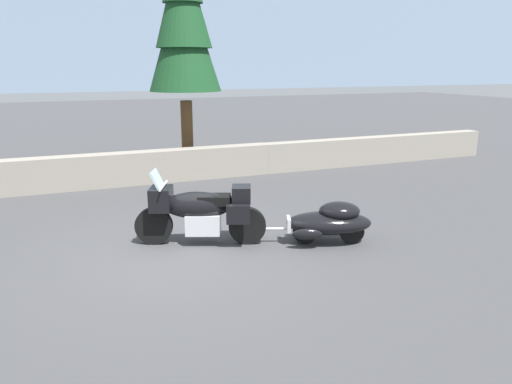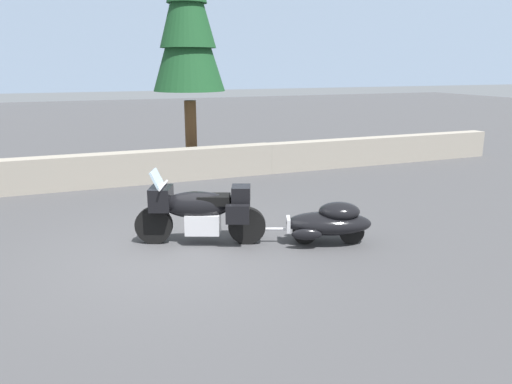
# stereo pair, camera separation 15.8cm
# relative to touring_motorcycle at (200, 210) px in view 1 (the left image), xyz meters

# --- Properties ---
(ground_plane) EXTENTS (80.00, 80.00, 0.00)m
(ground_plane) POSITION_rel_touring_motorcycle_xyz_m (-0.51, -0.36, -0.62)
(ground_plane) COLOR #424244
(stone_guard_wall) EXTENTS (24.00, 0.54, 0.90)m
(stone_guard_wall) POSITION_rel_touring_motorcycle_xyz_m (-0.97, 5.09, -0.18)
(stone_guard_wall) COLOR gray
(stone_guard_wall) RESTS_ON ground
(distant_ridgeline) EXTENTS (240.00, 80.00, 16.00)m
(distant_ridgeline) POSITION_rel_touring_motorcycle_xyz_m (-0.51, 95.12, 7.38)
(distant_ridgeline) COLOR #7F93AD
(distant_ridgeline) RESTS_ON ground
(touring_motorcycle) EXTENTS (2.19, 1.25, 1.33)m
(touring_motorcycle) POSITION_rel_touring_motorcycle_xyz_m (0.00, 0.00, 0.00)
(touring_motorcycle) COLOR black
(touring_motorcycle) RESTS_ON ground
(car_shaped_trailer) EXTENTS (2.17, 1.21, 0.76)m
(car_shaped_trailer) POSITION_rel_touring_motorcycle_xyz_m (2.11, -0.86, -0.21)
(car_shaped_trailer) COLOR black
(car_shaped_trailer) RESTS_ON ground
(pine_tree_tall) EXTENTS (2.05, 2.05, 7.23)m
(pine_tree_tall) POSITION_rel_touring_motorcycle_xyz_m (1.45, 6.17, 3.90)
(pine_tree_tall) COLOR brown
(pine_tree_tall) RESTS_ON ground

